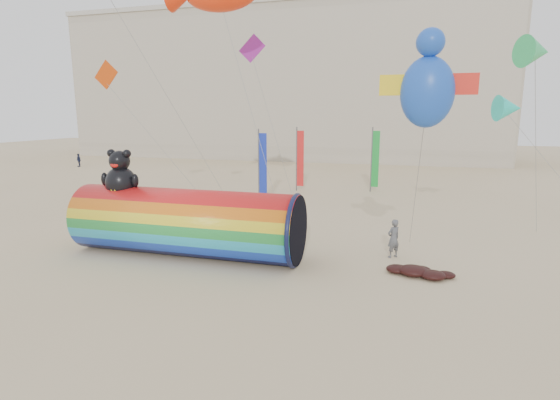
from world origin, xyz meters
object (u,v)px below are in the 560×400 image
(hotel_building, at_px, (282,85))
(fabric_bundle, at_px, (419,272))
(windsock_assembly, at_px, (186,221))
(kite_handler, at_px, (393,238))

(hotel_building, bearing_deg, fabric_bundle, -67.99)
(windsock_assembly, xyz_separation_m, kite_handler, (8.89, 2.17, -0.71))
(hotel_building, height_order, kite_handler, hotel_building)
(kite_handler, bearing_deg, windsock_assembly, -29.08)
(hotel_building, bearing_deg, windsock_assembly, -79.38)
(hotel_building, relative_size, kite_handler, 35.08)
(windsock_assembly, distance_m, kite_handler, 9.18)
(kite_handler, distance_m, fabric_bundle, 2.40)
(hotel_building, distance_m, kite_handler, 48.26)
(hotel_building, distance_m, windsock_assembly, 47.74)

